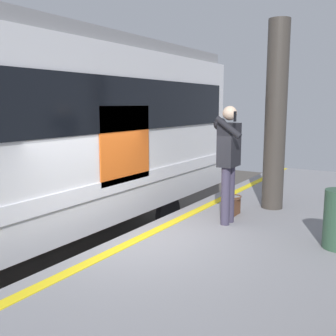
% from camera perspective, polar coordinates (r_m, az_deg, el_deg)
% --- Properties ---
extents(ground_plane, '(24.53, 24.53, 0.00)m').
position_cam_1_polar(ground_plane, '(6.44, -5.22, -18.40)').
color(ground_plane, '#4C4742').
extents(platform, '(14.41, 5.02, 1.11)m').
position_cam_1_polar(platform, '(5.23, 18.57, -18.93)').
color(platform, gray).
rests_on(platform, ground).
extents(safety_line, '(14.12, 0.16, 0.01)m').
position_cam_1_polar(safety_line, '(5.84, -2.99, -9.48)').
color(safety_line, yellow).
rests_on(safety_line, platform).
extents(track_rail_near, '(18.73, 0.08, 0.16)m').
position_cam_1_polar(track_rail_near, '(7.30, -14.73, -14.53)').
color(track_rail_near, slate).
rests_on(track_rail_near, ground).
extents(track_rail_far, '(18.73, 0.08, 0.16)m').
position_cam_1_polar(track_rail_far, '(8.33, -21.70, -11.85)').
color(track_rail_far, slate).
rests_on(track_rail_far, ground).
extents(passenger, '(0.57, 0.55, 1.84)m').
position_cam_1_polar(passenger, '(6.22, 8.64, 1.87)').
color(passenger, '#383347').
rests_on(passenger, platform).
extents(handbag, '(0.33, 0.30, 0.33)m').
position_cam_1_polar(handbag, '(6.89, 9.19, -5.38)').
color(handbag, '#59331E').
rests_on(handbag, platform).
extents(station_column, '(0.37, 0.37, 3.30)m').
position_cam_1_polar(station_column, '(7.31, 15.14, 7.11)').
color(station_column, '#38332D').
rests_on(station_column, platform).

